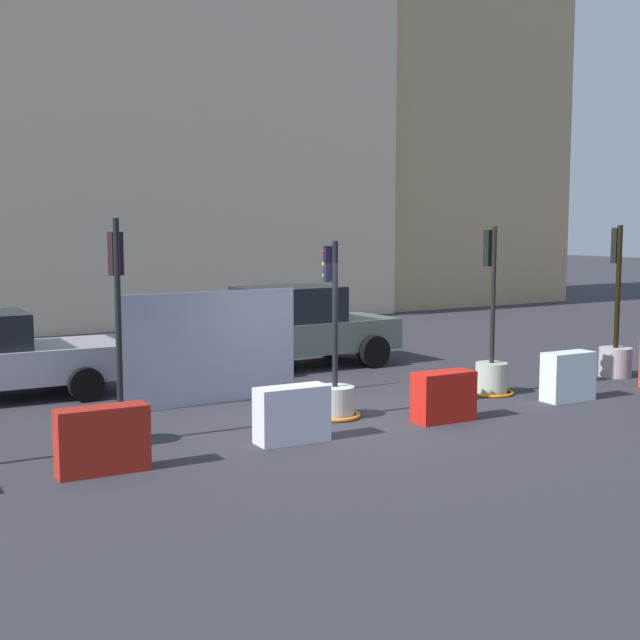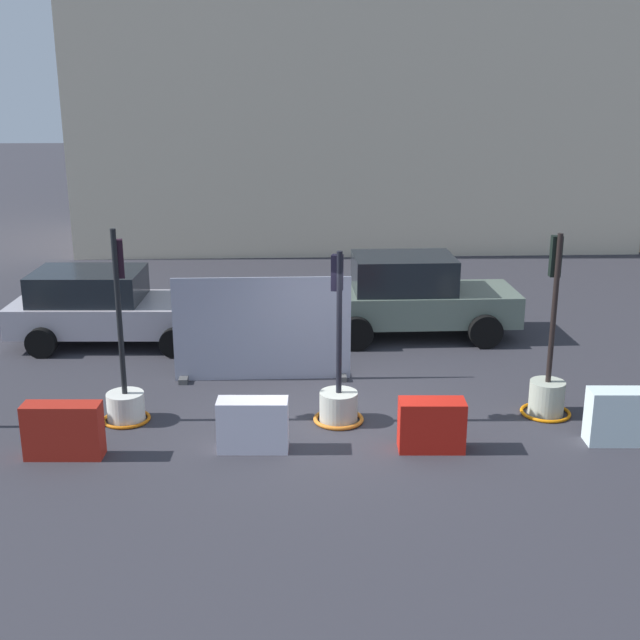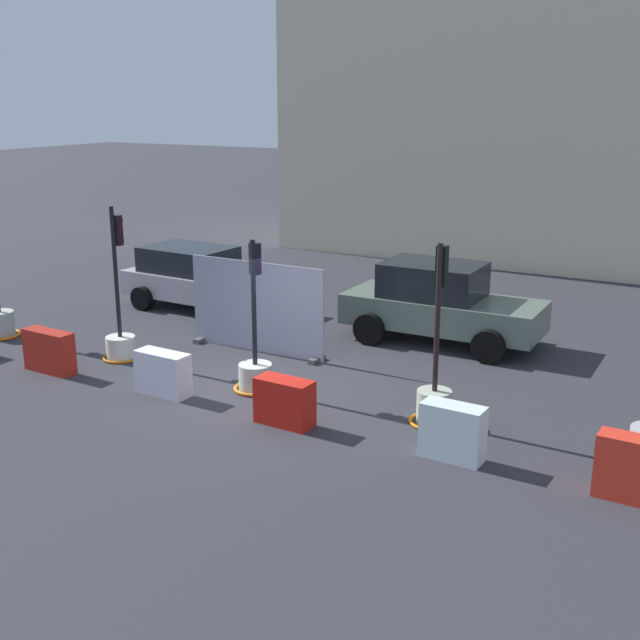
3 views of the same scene
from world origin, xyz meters
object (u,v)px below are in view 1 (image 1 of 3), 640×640
(traffic_light_3, at_px, (491,365))
(construction_barrier_2, at_px, (292,414))
(construction_barrier_1, at_px, (103,440))
(traffic_light_4, at_px, (615,348))
(traffic_light_1, at_px, (121,407))
(traffic_light_2, at_px, (335,389))
(construction_barrier_4, at_px, (568,376))
(car_grey_saloon, at_px, (296,327))
(construction_barrier_3, at_px, (444,397))

(traffic_light_3, height_order, construction_barrier_2, traffic_light_3)
(construction_barrier_1, bearing_deg, traffic_light_4, 6.73)
(traffic_light_1, bearing_deg, traffic_light_2, -3.01)
(traffic_light_3, distance_m, construction_barrier_1, 7.77)
(construction_barrier_2, bearing_deg, traffic_light_4, 8.16)
(traffic_light_4, bearing_deg, construction_barrier_1, -173.27)
(traffic_light_1, distance_m, traffic_light_4, 10.42)
(construction_barrier_1, bearing_deg, construction_barrier_2, 2.44)
(construction_barrier_4, xyz_separation_m, car_grey_saloon, (-2.37, 5.60, 0.45))
(construction_barrier_1, xyz_separation_m, construction_barrier_3, (5.49, 0.00, -0.03))
(construction_barrier_4, bearing_deg, car_grey_saloon, 112.93)
(traffic_light_4, xyz_separation_m, car_grey_saloon, (-5.05, 4.40, 0.30))
(construction_barrier_3, bearing_deg, traffic_light_4, 13.12)
(construction_barrier_1, height_order, construction_barrier_4, construction_barrier_4)
(construction_barrier_3, bearing_deg, traffic_light_1, 164.74)
(traffic_light_3, height_order, construction_barrier_3, traffic_light_3)
(construction_barrier_1, relative_size, construction_barrier_3, 1.15)
(construction_barrier_1, bearing_deg, traffic_light_1, 63.07)
(traffic_light_2, distance_m, traffic_light_3, 3.51)
(traffic_light_4, relative_size, construction_barrier_4, 3.16)
(traffic_light_1, relative_size, traffic_light_3, 1.04)
(construction_barrier_3, xyz_separation_m, construction_barrier_4, (2.92, 0.10, 0.04))
(traffic_light_2, bearing_deg, traffic_light_1, 176.99)
(traffic_light_2, xyz_separation_m, traffic_light_3, (3.50, 0.14, 0.08))
(traffic_light_3, height_order, construction_barrier_4, traffic_light_3)
(construction_barrier_1, distance_m, construction_barrier_3, 5.49)
(traffic_light_3, distance_m, construction_barrier_3, 2.52)
(traffic_light_4, height_order, construction_barrier_3, traffic_light_4)
(traffic_light_2, height_order, construction_barrier_2, traffic_light_2)
(traffic_light_1, bearing_deg, construction_barrier_4, -8.90)
(traffic_light_3, xyz_separation_m, construction_barrier_3, (-2.17, -1.27, -0.14))
(traffic_light_2, relative_size, construction_barrier_4, 2.91)
(traffic_light_4, height_order, car_grey_saloon, traffic_light_4)
(construction_barrier_3, distance_m, construction_barrier_4, 2.92)
(traffic_light_2, height_order, traffic_light_3, traffic_light_3)
(traffic_light_1, xyz_separation_m, construction_barrier_4, (7.74, -1.21, -0.10))
(traffic_light_2, height_order, construction_barrier_4, traffic_light_2)
(traffic_light_1, distance_m, traffic_light_3, 6.99)
(construction_barrier_2, distance_m, construction_barrier_4, 5.61)
(traffic_light_3, bearing_deg, construction_barrier_3, -149.67)
(construction_barrier_3, bearing_deg, construction_barrier_1, -179.97)
(traffic_light_2, distance_m, construction_barrier_2, 1.70)
(traffic_light_1, bearing_deg, traffic_light_4, -0.06)
(traffic_light_2, height_order, car_grey_saloon, traffic_light_2)
(traffic_light_2, xyz_separation_m, traffic_light_4, (6.93, 0.17, 0.12))
(traffic_light_2, xyz_separation_m, construction_barrier_4, (4.25, -1.03, -0.03))
(traffic_light_3, distance_m, construction_barrier_4, 1.39)
(car_grey_saloon, bearing_deg, construction_barrier_3, -95.51)
(traffic_light_1, height_order, construction_barrier_3, traffic_light_1)
(construction_barrier_4, bearing_deg, traffic_light_1, 171.10)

